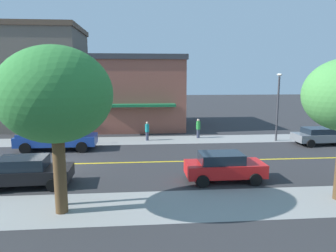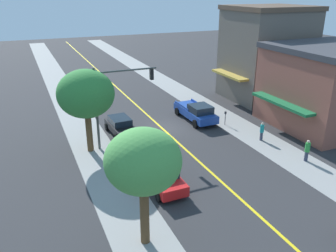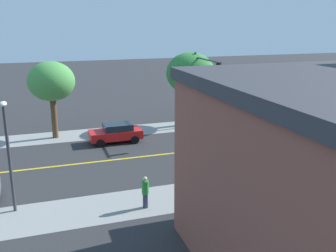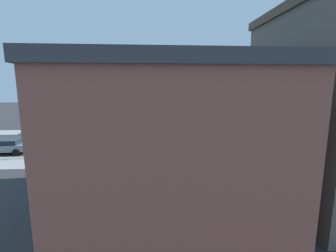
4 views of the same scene
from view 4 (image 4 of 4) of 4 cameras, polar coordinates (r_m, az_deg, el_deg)
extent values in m
plane|color=#2D2D30|center=(28.49, 7.93, -3.45)|extent=(140.00, 140.00, 0.00)
cube|color=gray|center=(22.01, 11.77, -7.48)|extent=(3.39, 126.00, 0.01)
cube|color=gray|center=(35.14, 5.54, -0.90)|extent=(3.39, 126.00, 0.01)
cube|color=yellow|center=(28.49, 7.93, -3.45)|extent=(0.20, 126.00, 0.00)
cube|color=#B29338|center=(20.30, 27.62, -0.61)|extent=(1.20, 5.85, 0.24)
cube|color=#935142|center=(12.46, 0.26, -3.79)|extent=(10.13, 9.40, 7.03)
cube|color=#38383D|center=(12.15, 0.27, 13.77)|extent=(10.43, 9.70, 0.50)
cube|color=#196638|center=(18.09, -1.18, -1.89)|extent=(1.13, 7.14, 0.24)
cylinder|color=brown|center=(34.85, 2.05, 1.67)|extent=(0.50, 0.50, 3.15)
ellipsoid|color=#337F38|center=(34.55, 2.08, 6.98)|extent=(4.42, 4.42, 3.75)
cylinder|color=brown|center=(35.25, -17.90, 1.42)|extent=(0.47, 0.47, 3.31)
ellipsoid|color=#4C9947|center=(34.97, -18.16, 6.38)|extent=(3.74, 3.74, 3.18)
cylinder|color=red|center=(23.62, 17.23, -5.84)|extent=(0.24, 0.24, 0.56)
sphere|color=#B2B2B7|center=(23.54, 17.27, -5.02)|extent=(0.22, 0.22, 0.22)
cylinder|color=#B2B2B7|center=(23.46, 17.38, -5.88)|extent=(0.10, 0.10, 0.10)
cylinder|color=#B2B2B7|center=(23.77, 17.08, -5.67)|extent=(0.10, 0.10, 0.10)
cylinder|color=#4C4C51|center=(22.42, 7.51, -5.61)|extent=(0.07, 0.07, 1.09)
cube|color=#2D2D33|center=(22.25, 7.55, -3.93)|extent=(0.12, 0.18, 0.26)
cylinder|color=#474C47|center=(33.91, 2.42, 4.48)|extent=(0.20, 0.20, 6.73)
cylinder|color=#474C47|center=(31.25, 3.02, 9.43)|extent=(5.10, 0.14, 0.14)
cube|color=black|center=(29.12, 3.56, 8.43)|extent=(0.26, 0.32, 0.90)
sphere|color=red|center=(29.12, 3.56, 9.02)|extent=(0.20, 0.20, 0.20)
sphere|color=yellow|center=(29.12, 3.56, 8.43)|extent=(0.20, 0.20, 0.20)
sphere|color=green|center=(29.13, 3.55, 7.84)|extent=(0.20, 0.20, 0.20)
cylinder|color=#38383D|center=(24.22, -31.04, -0.50)|extent=(0.16, 0.16, 5.45)
ellipsoid|color=silver|center=(23.95, -31.64, 6.29)|extent=(0.70, 0.36, 0.24)
cube|color=red|center=(31.81, -11.11, -0.95)|extent=(1.83, 4.14, 0.68)
cube|color=#19232D|center=(31.69, -10.77, 0.12)|extent=(1.60, 2.24, 0.51)
cylinder|color=black|center=(31.19, -13.74, -1.90)|extent=(0.23, 0.64, 0.64)
cylinder|color=black|center=(32.91, -13.29, -1.28)|extent=(0.23, 0.64, 0.64)
cylinder|color=black|center=(30.89, -8.75, -1.84)|extent=(0.23, 0.64, 0.64)
cylinder|color=black|center=(32.63, -8.56, -1.22)|extent=(0.23, 0.64, 0.64)
cube|color=slate|center=(27.56, -34.63, -4.22)|extent=(1.98, 4.46, 0.60)
cube|color=#19232D|center=(27.35, -34.33, -3.15)|extent=(1.69, 2.43, 0.45)
cylinder|color=black|center=(26.17, -32.70, -5.38)|extent=(0.24, 0.65, 0.64)
cylinder|color=black|center=(27.77, -31.03, -4.43)|extent=(0.24, 0.65, 0.64)
cube|color=black|center=(32.19, 7.01, -0.77)|extent=(2.04, 4.35, 0.62)
cube|color=#19232D|center=(32.14, 7.40, 0.28)|extent=(1.73, 2.38, 0.57)
cylinder|color=black|center=(31.05, 4.88, -1.70)|extent=(0.25, 0.65, 0.64)
cylinder|color=black|center=(32.83, 4.22, -1.07)|extent=(0.25, 0.65, 0.64)
cylinder|color=black|center=(31.74, 9.87, -1.56)|extent=(0.25, 0.65, 0.64)
cylinder|color=black|center=(33.48, 8.96, -0.95)|extent=(0.25, 0.65, 0.64)
cube|color=#1E429E|center=(24.84, 11.94, -3.72)|extent=(2.13, 5.81, 0.72)
cube|color=#19232D|center=(24.40, 9.66, -2.18)|extent=(1.92, 2.11, 0.69)
cube|color=#1E429E|center=(24.23, 15.25, -3.02)|extent=(0.14, 3.01, 0.24)
cube|color=#1E429E|center=(25.97, 13.81, -2.13)|extent=(0.14, 3.01, 0.24)
cylinder|color=black|center=(23.46, 8.03, -5.30)|extent=(0.29, 0.80, 0.80)
cylinder|color=black|center=(25.40, 6.98, -4.12)|extent=(0.29, 0.80, 0.80)
cylinder|color=black|center=(24.64, 17.00, -4.90)|extent=(0.29, 0.80, 0.80)
cylinder|color=black|center=(26.49, 15.34, -3.82)|extent=(0.29, 0.80, 0.80)
cylinder|color=#33384C|center=(21.12, -3.90, -7.00)|extent=(0.25, 0.25, 0.74)
cylinder|color=teal|center=(20.92, -3.92, -5.14)|extent=(0.34, 0.34, 0.68)
sphere|color=beige|center=(20.82, -3.94, -3.96)|extent=(0.21, 0.21, 0.21)
cylinder|color=#33384C|center=(20.92, -16.63, -7.49)|extent=(0.28, 0.28, 0.79)
cylinder|color=#288C38|center=(20.71, -16.73, -5.50)|extent=(0.37, 0.37, 0.72)
sphere|color=beige|center=(20.60, -16.79, -4.24)|extent=(0.22, 0.22, 0.22)
camera|label=1|loc=(46.68, -3.72, 8.54)|focal=33.35mm
camera|label=2|loc=(45.04, -35.50, 15.45)|focal=37.42mm
camera|label=3|loc=(9.81, -86.35, 18.86)|focal=41.27mm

